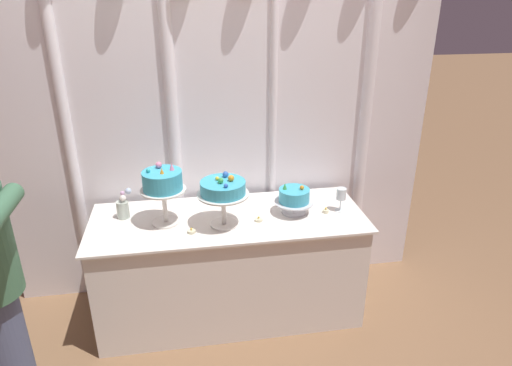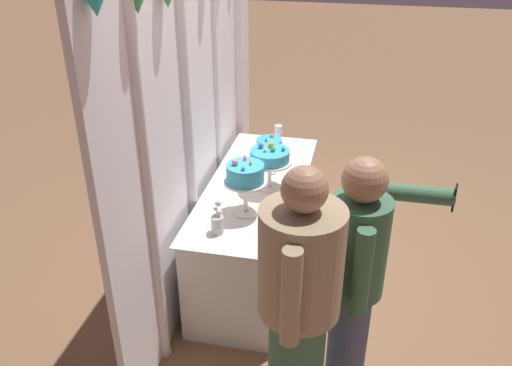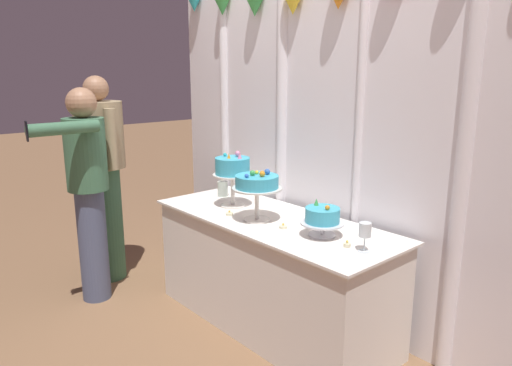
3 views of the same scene
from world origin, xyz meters
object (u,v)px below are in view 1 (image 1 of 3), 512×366
(cake_table, at_px, (230,266))
(cake_display_leftmost, at_px, (163,184))
(tealight_far_left, at_px, (192,231))
(tealight_near_left, at_px, (259,220))
(wine_glass, at_px, (341,195))
(cake_display_rightmost, at_px, (294,197))
(cake_display_center, at_px, (223,191))
(flower_vase, at_px, (123,207))
(tealight_near_right, at_px, (326,211))

(cake_table, bearing_deg, cake_display_leftmost, -178.55)
(tealight_far_left, bearing_deg, tealight_near_left, 10.87)
(cake_table, distance_m, wine_glass, 0.89)
(cake_display_rightmost, bearing_deg, cake_display_leftmost, -179.90)
(cake_display_center, bearing_deg, flower_vase, 161.39)
(tealight_near_right, bearing_deg, tealight_near_left, -174.95)
(wine_glass, bearing_deg, tealight_near_left, -174.51)
(cake_table, height_order, tealight_near_left, tealight_near_left)
(cake_display_center, height_order, tealight_near_right, cake_display_center)
(cake_display_center, relative_size, tealight_far_left, 6.63)
(cake_display_center, xyz_separation_m, tealight_far_left, (-0.20, -0.06, -0.23))
(cake_display_leftmost, height_order, tealight_near_right, cake_display_leftmost)
(cake_table, distance_m, tealight_far_left, 0.48)
(cake_display_leftmost, height_order, flower_vase, cake_display_leftmost)
(cake_display_rightmost, xyz_separation_m, tealight_near_left, (-0.25, -0.07, -0.10))
(cake_display_center, xyz_separation_m, cake_display_rightmost, (0.47, 0.10, -0.13))
(flower_vase, height_order, tealight_near_left, flower_vase)
(wine_glass, relative_size, flower_vase, 0.79)
(cake_display_leftmost, distance_m, tealight_far_left, 0.34)
(cake_table, height_order, tealight_far_left, tealight_far_left)
(cake_display_leftmost, bearing_deg, wine_glass, -0.91)
(tealight_near_left, bearing_deg, cake_display_rightmost, 16.56)
(cake_display_center, distance_m, cake_display_rightmost, 0.49)
(cake_display_center, relative_size, flower_vase, 1.64)
(cake_display_rightmost, relative_size, flower_vase, 1.26)
(cake_display_center, relative_size, wine_glass, 2.07)
(wine_glass, relative_size, tealight_near_left, 3.20)
(tealight_far_left, bearing_deg, tealight_near_right, 7.88)
(wine_glass, bearing_deg, cake_table, 177.83)
(cake_table, xyz_separation_m, cake_display_leftmost, (-0.40, -0.01, 0.64))
(flower_vase, bearing_deg, cake_table, -9.06)
(cake_display_center, relative_size, cake_display_rightmost, 1.31)
(cake_display_leftmost, xyz_separation_m, cake_display_center, (0.36, -0.09, -0.03))
(cake_table, distance_m, cake_display_rightmost, 0.65)
(cake_display_rightmost, height_order, wine_glass, cake_display_rightmost)
(cake_table, height_order, flower_vase, flower_vase)
(cake_display_center, bearing_deg, cake_table, 70.40)
(flower_vase, relative_size, tealight_near_left, 4.04)
(cake_display_center, bearing_deg, wine_glass, 5.60)
(tealight_far_left, distance_m, tealight_near_left, 0.43)
(flower_vase, xyz_separation_m, tealight_near_left, (0.85, -0.19, -0.07))
(cake_display_center, distance_m, tealight_near_right, 0.72)
(cake_display_leftmost, xyz_separation_m, wine_glass, (1.14, -0.02, -0.15))
(cake_display_leftmost, relative_size, cake_display_rightmost, 1.54)
(cake_table, distance_m, cake_display_center, 0.62)
(wine_glass, height_order, tealight_far_left, wine_glass)
(tealight_near_left, bearing_deg, flower_vase, 167.52)
(tealight_near_left, bearing_deg, cake_table, 156.11)
(cake_table, bearing_deg, cake_display_rightmost, -1.15)
(cake_table, distance_m, cake_display_leftmost, 0.76)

